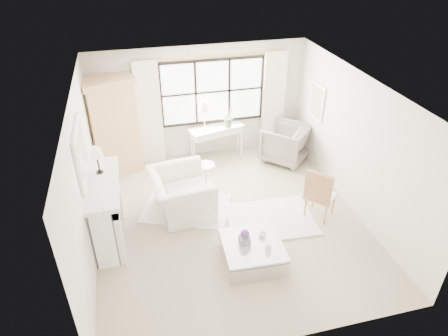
{
  "coord_description": "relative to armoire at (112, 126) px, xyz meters",
  "views": [
    {
      "loc": [
        -1.59,
        -5.91,
        5.01
      ],
      "look_at": [
        -0.06,
        0.2,
        1.08
      ],
      "focal_mm": 32.0,
      "sensor_mm": 36.0,
      "label": 1
    }
  ],
  "objects": [
    {
      "name": "mirror_glass",
      "position": [
        -0.39,
        -2.42,
        0.7
      ],
      "size": [
        0.02,
        1.0,
        0.8
      ],
      "primitive_type": "cube",
      "color": "silver",
      "rests_on": "wall_left"
    },
    {
      "name": "orchid_plant",
      "position": [
        2.68,
        0.05,
        -0.07
      ],
      "size": [
        0.38,
        0.36,
        0.54
      ],
      "primitive_type": "imported",
      "rotation": [
        0.0,
        0.0,
        0.61
      ],
      "color": "#586F4A",
      "rests_on": "console_table"
    },
    {
      "name": "coffee_vase",
      "position": [
        2.37,
        -3.44,
        -0.69
      ],
      "size": [
        0.16,
        0.16,
        0.14
      ],
      "primitive_type": "imported",
      "rotation": [
        0.0,
        0.0,
        -0.26
      ],
      "color": "white",
      "rests_on": "coffee_table"
    },
    {
      "name": "window_frame",
      "position": [
        2.35,
        0.3,
        0.46
      ],
      "size": [
        2.5,
        0.04,
        1.5
      ],
      "primitive_type": null,
      "color": "black",
      "rests_on": "wall_back"
    },
    {
      "name": "rug_right",
      "position": [
        2.84,
        -2.62,
        -1.12
      ],
      "size": [
        1.74,
        1.35,
        0.03
      ],
      "primitive_type": "cube",
      "rotation": [
        0.0,
        0.0,
        -0.06
      ],
      "color": "silver",
      "rests_on": "floor"
    },
    {
      "name": "coffee_table",
      "position": [
        2.15,
        -3.59,
        -0.96
      ],
      "size": [
        1.05,
        1.05,
        0.38
      ],
      "rotation": [
        0.0,
        0.0,
        -0.05
      ],
      "color": "silver",
      "rests_on": "floor"
    },
    {
      "name": "curtain_left",
      "position": [
        0.85,
        0.23,
        0.1
      ],
      "size": [
        0.55,
        0.1,
        2.47
      ],
      "primitive_type": "cube",
      "color": "white",
      "rests_on": "ground"
    },
    {
      "name": "floor",
      "position": [
        2.05,
        -2.42,
        -1.14
      ],
      "size": [
        5.5,
        5.5,
        0.0
      ],
      "primitive_type": "plane",
      "color": "tan",
      "rests_on": "ground"
    },
    {
      "name": "planter_box",
      "position": [
        2.02,
        -3.53,
        -0.69
      ],
      "size": [
        0.19,
        0.19,
        0.13
      ],
      "primitive_type": "cube",
      "rotation": [
        0.0,
        0.0,
        -0.06
      ],
      "color": "slate",
      "rests_on": "coffee_table"
    },
    {
      "name": "mirror_frame",
      "position": [
        -0.42,
        -2.42,
        0.7
      ],
      "size": [
        0.05,
        1.15,
        0.95
      ],
      "primitive_type": "cube",
      "color": "white",
      "rests_on": "wall_left"
    },
    {
      "name": "wall_back",
      "position": [
        2.05,
        0.33,
        0.21
      ],
      "size": [
        5.0,
        0.0,
        5.0
      ],
      "primitive_type": "plane",
      "rotation": [
        1.57,
        0.0,
        0.0
      ],
      "color": "beige",
      "rests_on": "ground"
    },
    {
      "name": "art_frame",
      "position": [
        4.52,
        -0.72,
        0.41
      ],
      "size": [
        0.04,
        0.62,
        0.82
      ],
      "primitive_type": "cube",
      "color": "white",
      "rests_on": "wall_right"
    },
    {
      "name": "armoire",
      "position": [
        0.0,
        0.0,
        0.0
      ],
      "size": [
        1.29,
        1.04,
        2.24
      ],
      "rotation": [
        0.0,
        0.0,
        0.34
      ],
      "color": "tan",
      "rests_on": "floor"
    },
    {
      "name": "club_armchair",
      "position": [
        1.2,
        -1.91,
        -0.72
      ],
      "size": [
        1.25,
        1.39,
        0.84
      ],
      "primitive_type": "imported",
      "rotation": [
        0.0,
        0.0,
        1.66
      ],
      "color": "silver",
      "rests_on": "floor"
    },
    {
      "name": "planter_flowers",
      "position": [
        2.02,
        -3.53,
        -0.55
      ],
      "size": [
        0.15,
        0.15,
        0.15
      ],
      "primitive_type": "sphere",
      "color": "#512C6F",
      "rests_on": "planter_box"
    },
    {
      "name": "art_canvas",
      "position": [
        4.5,
        -0.72,
        0.41
      ],
      "size": [
        0.01,
        0.52,
        0.72
      ],
      "primitive_type": "cube",
      "color": "#BFAE94",
      "rests_on": "wall_right"
    },
    {
      "name": "console_lamp",
      "position": [
        2.09,
        0.06,
        0.22
      ],
      "size": [
        0.28,
        0.28,
        0.69
      ],
      "color": "#BF9542",
      "rests_on": "console_table"
    },
    {
      "name": "window_pane",
      "position": [
        2.35,
        0.31,
        0.46
      ],
      "size": [
        2.4,
        0.02,
        1.5
      ],
      "primitive_type": "cube",
      "color": "white",
      "rests_on": "wall_back"
    },
    {
      "name": "pillar_candle",
      "position": [
        2.36,
        -3.78,
        -0.7
      ],
      "size": [
        0.1,
        0.1,
        0.12
      ],
      "primitive_type": "cylinder",
      "color": "beige",
      "rests_on": "coffee_table"
    },
    {
      "name": "french_chair",
      "position": [
        3.79,
        -2.72,
        -0.83
      ],
      "size": [
        0.68,
        0.68,
        1.08
      ],
      "rotation": [
        0.0,
        0.0,
        2.3
      ],
      "color": "#B17C4A",
      "rests_on": "floor"
    },
    {
      "name": "side_table",
      "position": [
        1.87,
        -1.09,
        -0.81
      ],
      "size": [
        0.4,
        0.4,
        0.51
      ],
      "color": "silver",
      "rests_on": "floor"
    },
    {
      "name": "wall_left",
      "position": [
        -0.45,
        -2.42,
        0.21
      ],
      "size": [
        0.0,
        5.5,
        5.5
      ],
      "primitive_type": "plane",
      "rotation": [
        1.57,
        0.0,
        1.57
      ],
      "color": "beige",
      "rests_on": "ground"
    },
    {
      "name": "curtain_right",
      "position": [
        3.85,
        0.23,
        0.1
      ],
      "size": [
        0.55,
        0.1,
        2.47
      ],
      "primitive_type": "cube",
      "color": "white",
      "rests_on": "ground"
    },
    {
      "name": "wall_right",
      "position": [
        4.55,
        -2.42,
        0.21
      ],
      "size": [
        0.0,
        5.5,
        5.5
      ],
      "primitive_type": "plane",
      "rotation": [
        1.57,
        0.0,
        -1.57
      ],
      "color": "beige",
      "rests_on": "ground"
    },
    {
      "name": "curtain_rod",
      "position": [
        2.35,
        0.25,
        1.33
      ],
      "size": [
        3.3,
        0.04,
        0.04
      ],
      "primitive_type": "cylinder",
      "rotation": [
        0.0,
        1.57,
        0.0
      ],
      "color": "#A57A39",
      "rests_on": "wall_back"
    },
    {
      "name": "console_table",
      "position": [
        2.38,
        0.07,
        -0.74
      ],
      "size": [
        1.37,
        0.74,
        0.8
      ],
      "rotation": [
        0.0,
        0.0,
        0.24
      ],
      "color": "white",
      "rests_on": "floor"
    },
    {
      "name": "rug_left",
      "position": [
        1.3,
        -1.86,
        -1.12
      ],
      "size": [
        2.03,
        1.75,
        0.03
      ],
      "primitive_type": "cube",
      "rotation": [
        0.0,
        0.0,
        -0.38
      ],
      "color": "silver",
      "rests_on": "floor"
    },
    {
      "name": "wingback_chair",
      "position": [
        3.94,
        -0.49,
        -0.69
      ],
      "size": [
        1.39,
        1.39,
        0.9
      ],
      "primitive_type": "imported",
      "rotation": [
        0.0,
        0.0,
        -2.36
      ],
      "color": "gray",
      "rests_on": "floor"
    },
    {
      "name": "fireplace",
      "position": [
        -0.22,
        -2.42,
        -0.49
      ],
      "size": [
        0.58,
        1.66,
        1.26
      ],
      "color": "silver",
      "rests_on": "ground"
    },
    {
      "name": "mantel_lamp",
      "position": [
        -0.21,
        -2.12,
        0.51
      ],
      "size": [
        0.22,
        0.22,
        0.51
      ],
      "color": "black",
      "rests_on": "fireplace"
    },
    {
      "name": "wall_front",
      "position": [
        2.05,
        -5.17,
        0.21
      ],
      "size": [
        5.0,
        0.0,
        5.0
      ],
      "primitive_type": "plane",
      "rotation": [
        -1.57,
        0.0,
        0.0
      ],
      "color": "beige",
      "rests_on": "ground"
    },
    {
      "name": "ceiling",
      "position": [
        2.05,
        -2.42,
        1.56
      ],
      "size": [
        5.5,
        5.5,
        0.0
      ],
      "primitive_type": "plane",
      "rotation": [
        3.14,
        0.0,
        0.0
      ],
      "color": "white",
      "rests_on": "ground"
    }
  ]
}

